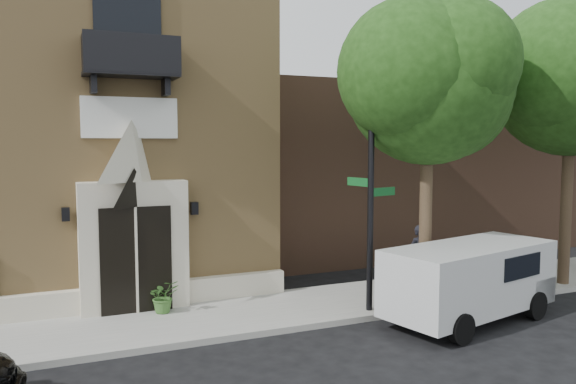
% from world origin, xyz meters
% --- Properties ---
extents(ground, '(120.00, 120.00, 0.00)m').
position_xyz_m(ground, '(0.00, 0.00, 0.00)').
color(ground, black).
rests_on(ground, ground).
extents(sidewalk, '(42.00, 3.00, 0.15)m').
position_xyz_m(sidewalk, '(1.00, 1.50, 0.07)').
color(sidewalk, gray).
rests_on(sidewalk, ground).
extents(church, '(12.20, 11.01, 9.30)m').
position_xyz_m(church, '(-2.99, 7.95, 4.63)').
color(church, tan).
rests_on(church, ground).
extents(neighbour_building, '(18.00, 8.00, 6.40)m').
position_xyz_m(neighbour_building, '(12.00, 9.00, 3.20)').
color(neighbour_building, brown).
rests_on(neighbour_building, ground).
extents(street_tree_left, '(4.97, 4.38, 7.77)m').
position_xyz_m(street_tree_left, '(6.03, 0.35, 5.87)').
color(street_tree_left, '#38281C').
rests_on(street_tree_left, sidewalk).
extents(street_tree_mid, '(5.21, 4.64, 8.25)m').
position_xyz_m(street_tree_mid, '(11.03, 0.35, 6.20)').
color(street_tree_mid, '#38281C').
rests_on(street_tree_mid, sidewalk).
extents(cargo_van, '(4.85, 2.81, 1.86)m').
position_xyz_m(cargo_van, '(6.45, -0.88, 1.04)').
color(cargo_van, silver).
rests_on(cargo_van, ground).
extents(street_sign, '(1.01, 0.89, 5.67)m').
position_xyz_m(street_sign, '(4.34, 0.43, 3.00)').
color(street_sign, black).
rests_on(street_sign, sidewalk).
extents(fire_hydrant, '(0.42, 0.34, 0.74)m').
position_xyz_m(fire_hydrant, '(7.06, 0.43, 0.51)').
color(fire_hydrant, '#9D3312').
rests_on(fire_hydrant, sidewalk).
extents(dumpster, '(1.98, 1.48, 1.15)m').
position_xyz_m(dumpster, '(7.49, 0.60, 0.73)').
color(dumpster, '#103D20').
rests_on(dumpster, sidewalk).
extents(planter, '(0.82, 0.74, 0.81)m').
position_xyz_m(planter, '(-0.41, 2.22, 0.55)').
color(planter, '#3D6B2C').
rests_on(planter, sidewalk).
extents(pedestrian_near, '(0.71, 0.52, 1.81)m').
position_xyz_m(pedestrian_near, '(6.73, 1.73, 1.06)').
color(pedestrian_near, black).
rests_on(pedestrian_near, sidewalk).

